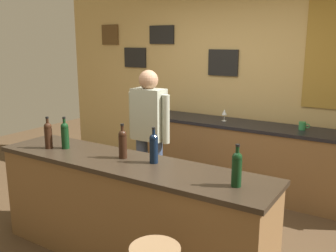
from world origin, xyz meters
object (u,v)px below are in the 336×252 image
bartender (149,133)px  wine_glass_a (224,113)px  coffee_mug (303,126)px  wine_bottle_c (123,143)px  wine_bottle_a (48,134)px  wine_bottle_d (154,147)px  wine_bottle_b (65,134)px  wine_bottle_e (237,168)px

bartender → wine_glass_a: bearing=72.4°
coffee_mug → wine_bottle_c: bearing=-117.3°
coffee_mug → wine_bottle_a: bearing=-130.3°
wine_bottle_c → coffee_mug: 2.28m
wine_bottle_d → coffee_mug: (0.75, 1.99, -0.11)m
wine_bottle_a → coffee_mug: 2.84m
coffee_mug → wine_bottle_b: bearing=-129.2°
wine_bottle_b → coffee_mug: wine_bottle_b is taller
wine_bottle_a → wine_bottle_d: bearing=9.0°
wine_bottle_c → wine_bottle_e: size_ratio=1.00×
wine_bottle_b → wine_bottle_d: (0.95, 0.09, 0.00)m
bartender → wine_bottle_c: (0.31, -0.83, 0.12)m
wine_glass_a → wine_bottle_a: bearing=-111.8°
bartender → wine_bottle_b: (-0.34, -0.88, 0.12)m
wine_bottle_b → wine_glass_a: 2.18m
bartender → wine_bottle_d: bartender is taller
bartender → wine_bottle_b: bartender is taller
wine_bottle_a → coffee_mug: bearing=49.7°
wine_bottle_c → coffee_mug: (1.05, 2.03, -0.11)m
bartender → wine_glass_a: bartender is taller
wine_bottle_a → wine_bottle_e: same height
wine_bottle_b → coffee_mug: 2.69m
wine_bottle_b → wine_bottle_c: same height
bartender → wine_bottle_b: 0.96m
wine_bottle_a → wine_bottle_d: (1.09, 0.17, 0.00)m
wine_bottle_b → wine_bottle_c: 0.65m
wine_bottle_c → coffee_mug: size_ratio=2.45×
wine_bottle_e → wine_bottle_b: bearing=179.1°
bartender → wine_glass_a: 1.23m
wine_glass_a → wine_bottle_e: bearing=-64.0°
wine_bottle_a → wine_glass_a: wine_bottle_a is taller
wine_bottle_a → wine_glass_a: 2.30m
wine_bottle_d → wine_bottle_e: 0.79m
wine_glass_a → coffee_mug: size_ratio=1.24×
wine_bottle_c → wine_glass_a: 2.00m
wine_bottle_e → wine_bottle_a: bearing=-178.4°
wine_bottle_a → wine_bottle_e: 1.87m
wine_bottle_a → wine_glass_a: size_ratio=1.97×
wine_bottle_a → wine_bottle_b: 0.16m
wine_bottle_c → wine_bottle_e: (1.08, -0.08, 0.00)m
bartender → wine_glass_a: size_ratio=10.45×
wine_bottle_e → coffee_mug: wine_bottle_e is taller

